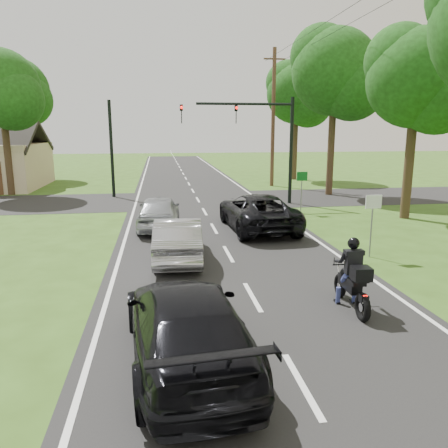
{
  "coord_description": "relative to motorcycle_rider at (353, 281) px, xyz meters",
  "views": [
    {
      "loc": [
        -2.28,
        -10.38,
        4.25
      ],
      "look_at": [
        -0.3,
        3.0,
        1.3
      ],
      "focal_mm": 35.0,
      "sensor_mm": 36.0,
      "label": 1
    }
  ],
  "objects": [
    {
      "name": "tree_row_d",
      "position": [
        6.9,
        17.84,
        6.73
      ],
      "size": [
        5.76,
        5.58,
        10.45
      ],
      "color": "#332316",
      "rests_on": "ground"
    },
    {
      "name": "ground",
      "position": [
        -2.2,
        1.08,
        -0.7
      ],
      "size": [
        140.0,
        140.0,
        0.0
      ],
      "primitive_type": "plane",
      "color": "#304C15",
      "rests_on": "ground"
    },
    {
      "name": "silver_suv",
      "position": [
        -4.55,
        9.46,
        0.04
      ],
      "size": [
        2.01,
        4.39,
        1.46
      ],
      "primitive_type": "imported",
      "rotation": [
        0.0,
        0.0,
        3.08
      ],
      "color": "#A8ACB0",
      "rests_on": "road"
    },
    {
      "name": "utility_pole_far",
      "position": [
        4.0,
        23.08,
        4.38
      ],
      "size": [
        1.6,
        0.28,
        10.0
      ],
      "color": "brown",
      "rests_on": "ground"
    },
    {
      "name": "tree_left_near",
      "position": [
        -13.93,
        20.87,
        5.83
      ],
      "size": [
        5.12,
        4.96,
        9.22
      ],
      "color": "#332316",
      "rests_on": "ground"
    },
    {
      "name": "road",
      "position": [
        -2.2,
        11.08,
        -0.7
      ],
      "size": [
        8.0,
        100.0,
        0.01
      ],
      "primitive_type": "cube",
      "color": "black",
      "rests_on": "ground"
    },
    {
      "name": "tree_row_c",
      "position": [
        7.55,
        9.88,
        5.53
      ],
      "size": [
        4.8,
        4.65,
        8.76
      ],
      "color": "#332316",
      "rests_on": "ground"
    },
    {
      "name": "sign_green",
      "position": [
        2.7,
        12.06,
        0.9
      ],
      "size": [
        0.55,
        0.07,
        2.12
      ],
      "color": "slate",
      "rests_on": "ground"
    },
    {
      "name": "dark_suv",
      "position": [
        -0.36,
        8.73,
        0.08
      ],
      "size": [
        2.84,
        5.68,
        1.54
      ],
      "primitive_type": "imported",
      "rotation": [
        0.0,
        0.0,
        3.19
      ],
      "color": "black",
      "rests_on": "road"
    },
    {
      "name": "signal_pole_far",
      "position": [
        -7.4,
        19.08,
        2.3
      ],
      "size": [
        0.2,
        0.2,
        6.0
      ],
      "primitive_type": "cylinder",
      "color": "black",
      "rests_on": "ground"
    },
    {
      "name": "tree_row_e",
      "position": [
        7.28,
        26.86,
        6.13
      ],
      "size": [
        5.28,
        5.12,
        9.61
      ],
      "color": "#332316",
      "rests_on": "ground"
    },
    {
      "name": "motorcycle_rider",
      "position": [
        0.0,
        0.0,
        0.0
      ],
      "size": [
        0.59,
        2.07,
        1.79
      ],
      "rotation": [
        0.0,
        0.0,
        -0.05
      ],
      "color": "black",
      "rests_on": "ground"
    },
    {
      "name": "tree_left_far",
      "position": [
        -15.9,
        30.84,
        6.43
      ],
      "size": [
        5.76,
        5.58,
        10.14
      ],
      "color": "#332316",
      "rests_on": "ground"
    },
    {
      "name": "sign_white",
      "position": [
        2.5,
        4.06,
        0.9
      ],
      "size": [
        0.55,
        0.07,
        2.12
      ],
      "color": "slate",
      "rests_on": "ground"
    },
    {
      "name": "cross_road",
      "position": [
        -2.2,
        17.08,
        -0.7
      ],
      "size": [
        60.0,
        7.0,
        0.01
      ],
      "primitive_type": "cube",
      "color": "black",
      "rests_on": "ground"
    },
    {
      "name": "dark_car_behind",
      "position": [
        -4.07,
        -1.86,
        0.05
      ],
      "size": [
        2.52,
        5.29,
        1.49
      ],
      "primitive_type": "imported",
      "rotation": [
        0.0,
        0.0,
        3.23
      ],
      "color": "black",
      "rests_on": "road"
    },
    {
      "name": "traffic_signal",
      "position": [
        1.14,
        15.08,
        3.43
      ],
      "size": [
        6.38,
        0.44,
        6.0
      ],
      "color": "black",
      "rests_on": "ground"
    },
    {
      "name": "silver_sedan",
      "position": [
        -3.95,
        4.69,
        0.01
      ],
      "size": [
        1.69,
        4.33,
        1.4
      ],
      "primitive_type": "imported",
      "rotation": [
        0.0,
        0.0,
        3.09
      ],
      "color": "#A9A8AD",
      "rests_on": "road"
    }
  ]
}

